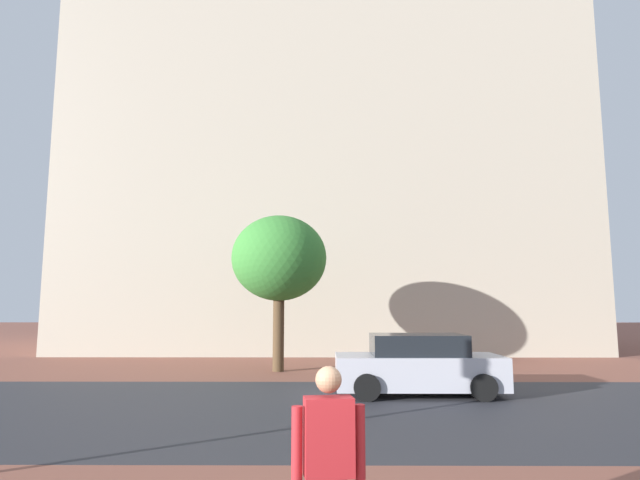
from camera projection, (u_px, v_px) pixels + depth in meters
ground_plane at (318, 396)px, 12.87m from camera, size 120.00×120.00×0.00m
street_asphalt_strip at (317, 409)px, 11.29m from camera, size 120.00×8.11×0.00m
landmark_building at (330, 146)px, 30.61m from camera, size 25.79×13.57×39.84m
person_skater at (328, 462)px, 4.20m from camera, size 0.60×0.34×1.73m
car_silver at (418, 366)px, 13.14m from camera, size 4.17×1.98×1.51m
tree_curb_far at (279, 259)px, 18.29m from camera, size 3.35×3.35×5.43m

